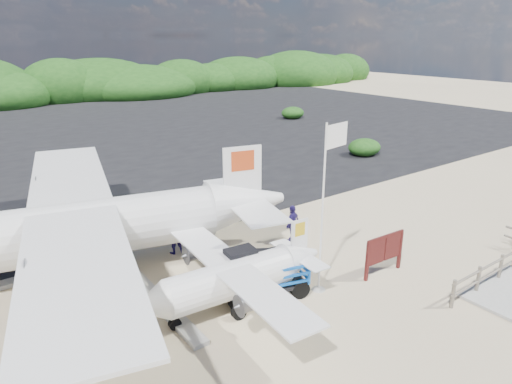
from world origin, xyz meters
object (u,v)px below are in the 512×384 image
(signboard, at_px, (382,274))
(aircraft_large, at_px, (218,123))
(baggage_cart, at_px, (263,295))
(crew_c, at_px, (292,223))
(crew_a, at_px, (192,212))
(flagpole, at_px, (318,289))
(crew_b, at_px, (174,236))

(signboard, xyz_separation_m, aircraft_large, (11.34, 29.72, 0.00))
(baggage_cart, relative_size, signboard, 1.55)
(baggage_cart, height_order, crew_c, crew_c)
(aircraft_large, bearing_deg, crew_a, 69.36)
(flagpole, distance_m, signboard, 2.71)
(crew_a, distance_m, aircraft_large, 26.84)
(baggage_cart, relative_size, aircraft_large, 0.17)
(flagpole, bearing_deg, crew_b, 116.35)
(baggage_cart, relative_size, flagpole, 0.52)
(baggage_cart, xyz_separation_m, aircraft_large, (15.74, 28.26, 0.00))
(flagpole, distance_m, crew_a, 7.09)
(flagpole, relative_size, crew_b, 3.86)
(flagpole, height_order, crew_c, flagpole)
(crew_b, relative_size, crew_c, 0.92)
(crew_b, bearing_deg, signboard, 145.09)
(flagpole, bearing_deg, aircraft_large, 64.35)
(crew_b, bearing_deg, crew_a, -124.62)
(flagpole, xyz_separation_m, signboard, (2.64, -0.61, 0.00))
(crew_a, relative_size, crew_c, 1.14)
(signboard, xyz_separation_m, crew_b, (-5.37, 6.10, 0.75))
(crew_c, bearing_deg, flagpole, 41.46)
(flagpole, xyz_separation_m, crew_a, (-1.10, 6.94, 0.93))
(crew_c, xyz_separation_m, aircraft_large, (12.16, 25.59, -0.82))
(baggage_cart, bearing_deg, signboard, -3.03)
(baggage_cart, distance_m, crew_a, 6.19)
(baggage_cart, bearing_deg, crew_c, 52.12)
(crew_c, bearing_deg, baggage_cart, 15.53)
(baggage_cart, distance_m, crew_c, 4.54)
(aircraft_large, bearing_deg, crew_c, 78.15)
(baggage_cart, xyz_separation_m, crew_b, (-0.97, 4.65, 0.75))
(baggage_cart, distance_m, signboard, 4.64)
(signboard, bearing_deg, crew_a, 119.26)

